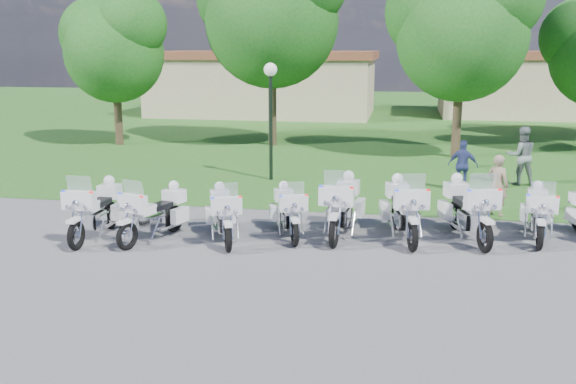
% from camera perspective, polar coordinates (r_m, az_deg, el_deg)
% --- Properties ---
extents(ground, '(100.00, 100.00, 0.00)m').
position_cam_1_polar(ground, '(14.83, -2.48, -4.53)').
color(ground, '#58575D').
rests_on(ground, ground).
extents(grass_lawn, '(100.00, 48.00, 0.01)m').
position_cam_1_polar(grass_lawn, '(41.16, 5.85, 6.62)').
color(grass_lawn, '#225C1D').
rests_on(grass_lawn, ground).
extents(motorcycle_0, '(0.80, 2.43, 1.64)m').
position_cam_1_polar(motorcycle_0, '(15.74, -16.68, -1.46)').
color(motorcycle_0, black).
rests_on(motorcycle_0, ground).
extents(motorcycle_1, '(1.22, 2.22, 1.55)m').
position_cam_1_polar(motorcycle_1, '(15.26, -11.74, -1.77)').
color(motorcycle_1, black).
rests_on(motorcycle_1, ground).
extents(motorcycle_2, '(1.26, 2.14, 1.51)m').
position_cam_1_polar(motorcycle_2, '(14.96, -5.78, -1.92)').
color(motorcycle_2, black).
rests_on(motorcycle_2, ground).
extents(motorcycle_3, '(1.17, 2.06, 1.45)m').
position_cam_1_polar(motorcycle_3, '(15.26, 0.01, -1.66)').
color(motorcycle_3, black).
rests_on(motorcycle_3, ground).
extents(motorcycle_4, '(0.96, 2.57, 1.73)m').
position_cam_1_polar(motorcycle_4, '(15.30, 4.88, -1.21)').
color(motorcycle_4, black).
rests_on(motorcycle_4, ground).
extents(motorcycle_5, '(1.16, 2.51, 1.70)m').
position_cam_1_polar(motorcycle_5, '(15.26, 10.21, -1.45)').
color(motorcycle_5, black).
rests_on(motorcycle_5, ground).
extents(motorcycle_6, '(1.29, 2.51, 1.73)m').
position_cam_1_polar(motorcycle_6, '(15.54, 15.68, -1.43)').
color(motorcycle_6, black).
rests_on(motorcycle_6, ground).
extents(motorcycle_7, '(0.90, 2.25, 1.51)m').
position_cam_1_polar(motorcycle_7, '(16.11, 21.36, -1.68)').
color(motorcycle_7, black).
rests_on(motorcycle_7, ground).
extents(lamp_post, '(0.44, 0.44, 3.90)m').
position_cam_1_polar(lamp_post, '(21.34, -1.56, 8.91)').
color(lamp_post, black).
rests_on(lamp_post, ground).
extents(tree_0, '(5.14, 4.39, 6.85)m').
position_cam_1_polar(tree_0, '(30.25, -15.26, 12.62)').
color(tree_0, '#38281C').
rests_on(tree_0, ground).
extents(tree_1, '(6.86, 5.85, 9.14)m').
position_cam_1_polar(tree_1, '(29.09, -1.53, 16.05)').
color(tree_1, '#38281C').
rests_on(tree_1, ground).
extents(tree_2, '(5.99, 5.11, 7.99)m').
position_cam_1_polar(tree_2, '(26.77, 15.15, 14.27)').
color(tree_2, '#38281C').
rests_on(tree_2, ground).
extents(building_west, '(14.56, 8.32, 4.10)m').
position_cam_1_polar(building_west, '(42.85, -2.11, 9.69)').
color(building_west, tan).
rests_on(building_west, ground).
extents(building_east, '(11.44, 7.28, 4.10)m').
position_cam_1_polar(building_east, '(44.56, 20.66, 9.01)').
color(building_east, tan).
rests_on(building_east, ground).
extents(bystander_a, '(0.72, 0.67, 1.64)m').
position_cam_1_polar(bystander_a, '(17.85, 18.12, 0.55)').
color(bystander_a, gray).
rests_on(bystander_a, ground).
extents(bystander_b, '(1.01, 0.84, 1.90)m').
position_cam_1_polar(bystander_b, '(22.11, 20.03, 3.03)').
color(bystander_b, slate).
rests_on(bystander_b, ground).
extents(bystander_c, '(0.98, 0.57, 1.58)m').
position_cam_1_polar(bystander_c, '(20.70, 15.28, 2.27)').
color(bystander_c, navy).
rests_on(bystander_c, ground).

